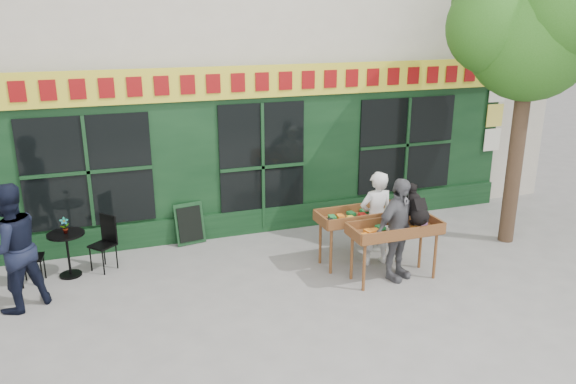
% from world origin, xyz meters
% --- Properties ---
extents(ground, '(80.00, 80.00, 0.00)m').
position_xyz_m(ground, '(0.00, 0.00, 0.00)').
color(ground, slate).
rests_on(ground, ground).
extents(street_tree, '(3.05, 2.90, 5.60)m').
position_xyz_m(street_tree, '(4.34, 0.36, 4.11)').
color(street_tree, '#382619').
rests_on(street_tree, ground).
extents(book_cart_center, '(1.50, 0.62, 0.99)m').
position_xyz_m(book_cart_center, '(1.39, -0.43, 0.82)').
color(book_cart_center, brown).
rests_on(book_cart_center, ground).
extents(dog, '(0.34, 0.60, 0.60)m').
position_xyz_m(dog, '(1.74, -0.48, 1.29)').
color(dog, black).
rests_on(dog, book_cart_center).
extents(woman, '(0.61, 0.40, 1.67)m').
position_xyz_m(woman, '(1.39, 0.22, 0.84)').
color(woman, silver).
rests_on(woman, ground).
extents(book_cart_right, '(1.51, 0.65, 0.99)m').
position_xyz_m(book_cart_right, '(1.15, 0.33, 0.82)').
color(book_cart_right, brown).
rests_on(book_cart_right, ground).
extents(man_right, '(1.09, 0.76, 1.72)m').
position_xyz_m(man_right, '(1.45, -0.42, 0.86)').
color(man_right, '#545559').
rests_on(man_right, ground).
extents(bistro_table, '(0.60, 0.60, 0.76)m').
position_xyz_m(bistro_table, '(-3.64, 1.48, 0.54)').
color(bistro_table, black).
rests_on(bistro_table, ground).
extents(bistro_chair_left, '(0.39, 0.39, 0.95)m').
position_xyz_m(bistro_chair_left, '(-4.28, 1.38, 0.56)').
color(bistro_chair_left, black).
rests_on(bistro_chair_left, ground).
extents(bistro_chair_right, '(0.51, 0.51, 0.95)m').
position_xyz_m(bistro_chair_right, '(-3.03, 1.59, 0.56)').
color(bistro_chair_right, black).
rests_on(bistro_chair_right, ground).
extents(potted_plant, '(0.16, 0.12, 0.27)m').
position_xyz_m(potted_plant, '(-3.64, 1.48, 0.90)').
color(potted_plant, gray).
rests_on(potted_plant, bistro_table).
extents(man_left, '(1.18, 1.11, 1.94)m').
position_xyz_m(man_left, '(-4.34, 0.58, 0.97)').
color(man_left, black).
rests_on(man_left, ground).
extents(chalkboard, '(0.58, 0.28, 0.79)m').
position_xyz_m(chalkboard, '(-1.49, 2.19, 0.40)').
color(chalkboard, black).
rests_on(chalkboard, ground).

